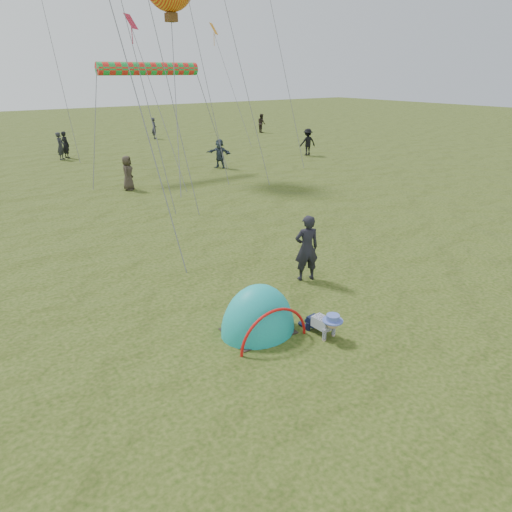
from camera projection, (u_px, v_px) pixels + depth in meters
ground at (335, 342)px, 9.48m from camera, size 140.00×140.00×0.00m
crawling_toddler at (324, 323)px, 9.63m from camera, size 0.60×0.82×0.60m
popup_tent at (258, 331)px, 9.90m from camera, size 1.73×1.45×2.17m
standing_adult at (307, 248)px, 12.03m from camera, size 0.77×0.63×1.80m
crowd_person_0 at (61, 146)px, 28.81m from camera, size 0.69×0.74×1.70m
crowd_person_1 at (262, 123)px, 41.74m from camera, size 0.80×0.93×1.67m
crowd_person_6 at (66, 145)px, 29.39m from camera, size 0.59×0.71×1.69m
crowd_person_9 at (308, 142)px, 30.31m from camera, size 1.24×0.89×1.74m
crowd_person_10 at (128, 173)px, 21.44m from camera, size 0.87×0.93×1.60m
crowd_person_11 at (220, 154)px, 26.36m from camera, size 1.23×1.56×1.65m
crowd_person_12 at (154, 128)px, 37.78m from camera, size 0.60×0.73×1.72m
rainbow_tube_kite at (149, 69)px, 23.48m from camera, size 5.38×0.64×0.64m
diamond_kite_0 at (131, 21)px, 22.30m from camera, size 0.85×0.85×0.69m
diamond_kite_8 at (214, 29)px, 34.78m from camera, size 1.01×1.01×0.82m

